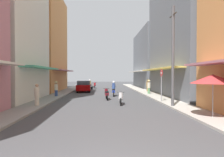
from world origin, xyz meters
The scene contains 20 objects.
ground_plane centered at (0.00, 16.82, 0.00)m, with size 91.62×91.62×0.00m, color #424244.
sidewalk_left centered at (-5.05, 16.82, 0.06)m, with size 1.73×49.64×0.12m, color gray.
sidewalk_right centered at (5.05, 16.82, 0.06)m, with size 1.73×49.64×0.12m, color #ADA89E.
building_left_mid centered at (-8.91, 13.79, 7.43)m, with size 7.05×8.18×14.87m.
building_left_far centered at (-8.91, 23.48, 6.45)m, with size 7.05×9.89×12.90m.
building_right_mid centered at (8.91, 16.65, 7.30)m, with size 7.05×12.57×14.61m.
building_right_far centered at (8.91, 30.34, 4.80)m, with size 7.05×13.06×9.61m.
motorbike_red centered at (-1.63, 29.73, 0.50)m, with size 0.55×1.81×0.96m.
motorbike_silver centered at (-2.18, 26.32, 0.70)m, with size 0.75×1.74×1.58m.
motorbike_white centered at (1.06, 11.23, 0.50)m, with size 0.55×1.81×0.96m.
motorbike_blue centered at (0.86, 17.14, 0.70)m, with size 0.55×1.81×1.58m.
motorbike_maroon centered at (0.09, 14.27, 0.50)m, with size 0.55×1.81×0.96m.
parked_car centered at (-2.76, 22.65, 0.74)m, with size 2.00×4.20×1.45m.
pedestrian_far centered at (-4.84, 16.31, 0.91)m, with size 0.44×0.44×1.61m.
pedestrian_foreground centered at (4.84, 18.42, 0.95)m, with size 0.44×0.44×1.69m.
pedestrian_midway centered at (5.44, 21.61, 0.96)m, with size 0.44×0.44×1.70m.
pedestrian_crossing centered at (-4.70, 10.18, 0.79)m, with size 0.34×0.34×1.58m.
vendor_umbrella centered at (5.19, 6.13, 1.99)m, with size 2.18×2.18×2.21m.
utility_pole centered at (4.44, 9.68, 3.47)m, with size 0.20×1.20×6.79m.
street_sign_no_entry centered at (4.34, 11.96, 1.72)m, with size 0.07×0.60×2.65m.
Camera 1 is at (-0.22, -3.46, 2.18)m, focal length 31.99 mm.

